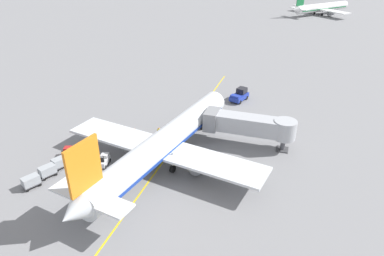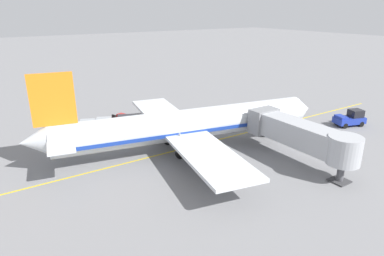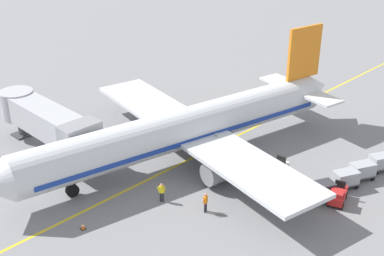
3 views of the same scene
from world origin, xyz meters
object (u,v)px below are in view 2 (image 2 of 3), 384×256
parked_airliner (186,125)px  baggage_cart_front (125,119)px  safety_cone_nose_left (253,123)px  baggage_cart_tail_end (68,126)px  pushback_tractor (350,118)px  ground_crew_loader (211,125)px  baggage_cart_second_in_train (104,122)px  ground_crew_wing_walker (189,120)px  baggage_tug_trailing (118,119)px  jet_bridge (301,135)px  baggage_cart_third_in_train (88,124)px  baggage_tug_lead (135,131)px

parked_airliner → baggage_cart_front: 13.32m
safety_cone_nose_left → baggage_cart_tail_end: bearing=-116.4°
pushback_tractor → ground_crew_loader: bearing=-116.8°
baggage_cart_second_in_train → ground_crew_wing_walker: size_ratio=1.72×
baggage_cart_front → baggage_cart_tail_end: same height
baggage_tug_trailing → baggage_cart_second_in_train: size_ratio=0.95×
jet_bridge → safety_cone_nose_left: size_ratio=23.48×
baggage_cart_third_in_train → safety_cone_nose_left: bearing=61.9°
baggage_cart_second_in_train → baggage_cart_third_in_train: same height
baggage_tug_lead → safety_cone_nose_left: size_ratio=4.52×
baggage_cart_third_in_train → baggage_cart_tail_end: same height
baggage_tug_lead → baggage_tug_trailing: size_ratio=0.97×
baggage_tug_lead → ground_crew_wing_walker: (0.73, 8.51, 0.24)m
jet_bridge → baggage_tug_lead: size_ratio=5.20×
baggage_cart_front → ground_crew_wing_walker: ground_crew_wing_walker is taller
parked_airliner → safety_cone_nose_left: size_ratio=63.00×
baggage_tug_trailing → ground_crew_loader: 14.36m
baggage_tug_lead → baggage_cart_tail_end: size_ratio=0.92×
pushback_tractor → baggage_cart_second_in_train: size_ratio=1.67×
jet_bridge → baggage_cart_third_in_train: size_ratio=4.76×
pushback_tractor → baggage_cart_second_in_train: (-19.14, -31.31, -0.15)m
ground_crew_loader → safety_cone_nose_left: ground_crew_loader is taller
pushback_tractor → ground_crew_wing_walker: pushback_tractor is taller
jet_bridge → baggage_tug_lead: jet_bridge is taller
baggage_cart_second_in_train → safety_cone_nose_left: bearing=59.9°
baggage_tug_trailing → baggage_cart_second_in_train: (0.70, -2.47, 0.24)m
ground_crew_wing_walker → baggage_cart_front: bearing=-125.0°
safety_cone_nose_left → baggage_cart_third_in_train: bearing=-118.1°
pushback_tractor → baggage_cart_front: 33.83m
baggage_tug_lead → baggage_tug_trailing: same height
parked_airliner → pushback_tractor: bearing=77.1°
baggage_tug_trailing → ground_crew_wing_walker: ground_crew_wing_walker is taller
jet_bridge → baggage_cart_third_in_train: (-24.06, -16.70, -2.51)m
baggage_cart_front → baggage_cart_second_in_train: (-0.50, -3.08, 0.00)m
baggage_cart_third_in_train → ground_crew_wing_walker: size_ratio=1.72×
baggage_cart_second_in_train → safety_cone_nose_left: 22.15m
baggage_cart_third_in_train → baggage_tug_lead: bearing=40.2°
parked_airliner → baggage_cart_front: (-12.83, -2.82, -2.24)m
jet_bridge → baggage_tug_lead: 22.08m
parked_airliner → ground_crew_wing_walker: size_ratio=21.99×
baggage_cart_third_in_train → safety_cone_nose_left: baggage_cart_third_in_train is taller
parked_airliner → baggage_cart_tail_end: 17.93m
baggage_tug_trailing → ground_crew_loader: bearing=44.1°
baggage_cart_front → safety_cone_nose_left: bearing=56.6°
jet_bridge → baggage_cart_second_in_train: 27.86m
baggage_cart_front → baggage_cart_second_in_train: bearing=-99.1°
baggage_cart_third_in_train → baggage_tug_trailing: bearing=94.2°
baggage_tug_lead → baggage_cart_tail_end: bearing=-129.7°
parked_airliner → baggage_tug_lead: size_ratio=13.94×
baggage_cart_second_in_train → baggage_cart_tail_end: 4.96m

